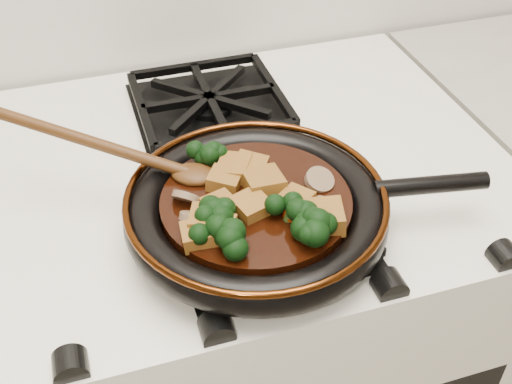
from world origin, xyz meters
name	(u,v)px	position (x,y,z in m)	size (l,w,h in m)	color
stove	(240,355)	(0.00, 1.69, 0.45)	(0.76, 0.60, 0.90)	white
burner_grate_front	(266,219)	(0.00, 1.55, 0.91)	(0.23, 0.23, 0.03)	black
burner_grate_back	(209,103)	(0.00, 1.83, 0.91)	(0.23, 0.23, 0.03)	black
skillet	(258,209)	(-0.01, 1.54, 0.94)	(0.44, 0.31, 0.05)	black
braising_sauce	(256,206)	(-0.02, 1.54, 0.95)	(0.23, 0.23, 0.02)	black
tofu_cube_0	(220,207)	(-0.06, 1.53, 0.97)	(0.03, 0.04, 0.02)	brown
tofu_cube_1	(199,235)	(-0.10, 1.49, 0.97)	(0.04, 0.03, 0.02)	brown
tofu_cube_2	(325,217)	(0.05, 1.48, 0.97)	(0.04, 0.04, 0.02)	brown
tofu_cube_3	(209,221)	(-0.08, 1.51, 0.97)	(0.04, 0.04, 0.02)	brown
tofu_cube_4	(263,183)	(0.00, 1.55, 0.97)	(0.04, 0.05, 0.02)	brown
tofu_cube_5	(234,169)	(-0.03, 1.59, 0.97)	(0.04, 0.04, 0.02)	brown
tofu_cube_6	(295,202)	(0.02, 1.51, 0.97)	(0.03, 0.04, 0.02)	brown
tofu_cube_7	(250,169)	(-0.01, 1.59, 0.97)	(0.04, 0.04, 0.02)	brown
tofu_cube_8	(251,206)	(-0.03, 1.52, 0.97)	(0.04, 0.04, 0.02)	brown
tofu_cube_9	(220,228)	(-0.07, 1.50, 0.97)	(0.04, 0.03, 0.02)	brown
tofu_cube_10	(225,181)	(-0.04, 1.57, 0.97)	(0.04, 0.03, 0.02)	brown
broccoli_floret_0	(316,231)	(0.03, 1.46, 0.97)	(0.06, 0.06, 0.06)	black
broccoli_floret_1	(309,224)	(0.02, 1.47, 0.97)	(0.06, 0.06, 0.05)	black
broccoli_floret_2	(208,159)	(-0.05, 1.62, 0.97)	(0.05, 0.05, 0.05)	black
broccoli_floret_3	(205,227)	(-0.09, 1.50, 0.97)	(0.06, 0.06, 0.06)	black
broccoli_floret_4	(231,242)	(-0.07, 1.47, 0.97)	(0.06, 0.06, 0.05)	black
broccoli_floret_5	(289,214)	(0.01, 1.49, 0.97)	(0.06, 0.06, 0.05)	black
broccoli_floret_6	(215,214)	(-0.07, 1.52, 0.97)	(0.06, 0.06, 0.05)	black
carrot_coin_0	(294,214)	(0.02, 1.50, 0.96)	(0.03, 0.03, 0.01)	#A12304
carrot_coin_1	(223,182)	(-0.05, 1.58, 0.96)	(0.03, 0.03, 0.01)	#A12304
carrot_coin_2	(245,160)	(-0.01, 1.61, 0.96)	(0.03, 0.03, 0.01)	#A12304
carrot_coin_3	(231,161)	(-0.02, 1.61, 0.96)	(0.03, 0.03, 0.01)	#A12304
mushroom_slice_0	(319,180)	(0.06, 1.54, 0.97)	(0.04, 0.04, 0.01)	brown
mushroom_slice_1	(193,218)	(-0.09, 1.52, 0.97)	(0.03, 0.03, 0.01)	brown
mushroom_slice_2	(187,198)	(-0.09, 1.56, 0.97)	(0.03, 0.03, 0.01)	brown
mushroom_slice_3	(324,208)	(0.05, 1.49, 0.97)	(0.03, 0.03, 0.01)	brown
wooden_spoon	(136,156)	(-0.14, 1.63, 0.98)	(0.15, 0.10, 0.25)	#44260E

